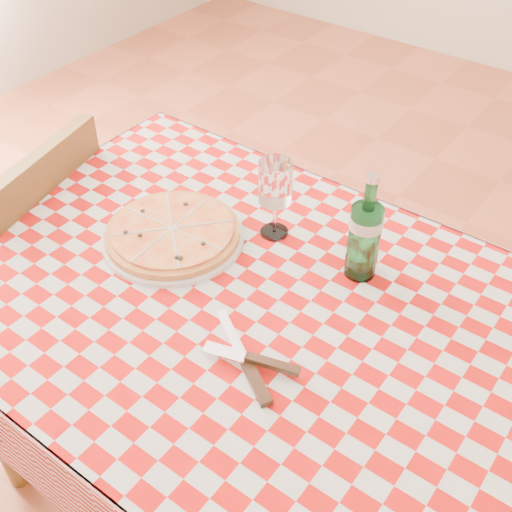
# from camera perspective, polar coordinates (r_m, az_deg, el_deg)

# --- Properties ---
(dining_table) EXTENTS (1.20, 0.80, 0.75)m
(dining_table) POSITION_cam_1_polar(r_m,az_deg,el_deg) (1.33, -0.86, -6.88)
(dining_table) COLOR brown
(dining_table) RESTS_ON ground
(tablecloth) EXTENTS (1.30, 0.90, 0.01)m
(tablecloth) POSITION_cam_1_polar(r_m,az_deg,el_deg) (1.26, -0.90, -4.00)
(tablecloth) COLOR #AC0C0A
(tablecloth) RESTS_ON dining_table
(chair_far) EXTENTS (0.47, 0.47, 0.86)m
(chair_far) POSITION_cam_1_polar(r_m,az_deg,el_deg) (1.84, -18.63, -0.36)
(chair_far) COLOR brown
(chair_far) RESTS_ON ground
(pizza_plate) EXTENTS (0.32, 0.32, 0.04)m
(pizza_plate) POSITION_cam_1_polar(r_m,az_deg,el_deg) (1.39, -7.42, 2.12)
(pizza_plate) COLOR #B7823D
(pizza_plate) RESTS_ON tablecloth
(water_bottle) EXTENTS (0.07, 0.07, 0.24)m
(water_bottle) POSITION_cam_1_polar(r_m,az_deg,el_deg) (1.25, 9.72, 2.55)
(water_bottle) COLOR #175F2A
(water_bottle) RESTS_ON tablecloth
(wine_glass) EXTENTS (0.09, 0.09, 0.18)m
(wine_glass) POSITION_cam_1_polar(r_m,az_deg,el_deg) (1.35, 1.70, 5.06)
(wine_glass) COLOR silver
(wine_glass) RESTS_ON tablecloth
(cutlery) EXTENTS (0.26, 0.23, 0.03)m
(cutlery) POSITION_cam_1_polar(r_m,az_deg,el_deg) (1.14, -0.93, -9.10)
(cutlery) COLOR silver
(cutlery) RESTS_ON tablecloth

